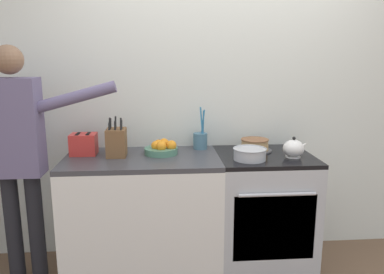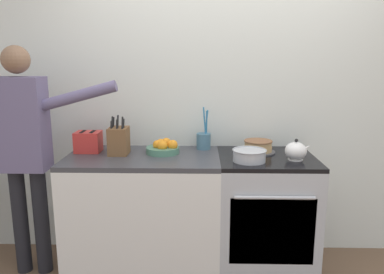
{
  "view_description": "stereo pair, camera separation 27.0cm",
  "coord_description": "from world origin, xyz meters",
  "px_view_note": "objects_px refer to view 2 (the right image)",
  "views": [
    {
      "loc": [
        -0.48,
        -2.35,
        1.61
      ],
      "look_at": [
        -0.27,
        0.29,
        1.05
      ],
      "focal_mm": 35.0,
      "sensor_mm": 36.0,
      "label": 1
    },
    {
      "loc": [
        -0.21,
        -2.35,
        1.61
      ],
      "look_at": [
        -0.27,
        0.29,
        1.05
      ],
      "focal_mm": 35.0,
      "sensor_mm": 36.0,
      "label": 2
    }
  ],
  "objects_px": {
    "utensil_crock": "(204,140)",
    "toaster": "(88,142)",
    "fruit_bowl": "(163,148)",
    "mixing_bowl": "(249,155)",
    "tea_kettle": "(296,151)",
    "stove_range": "(264,214)",
    "knife_block": "(119,141)",
    "layer_cake": "(258,147)",
    "person_baker": "(25,142)"
  },
  "relations": [
    {
      "from": "utensil_crock",
      "to": "toaster",
      "type": "distance_m",
      "value": 0.9
    },
    {
      "from": "fruit_bowl",
      "to": "toaster",
      "type": "height_order",
      "value": "toaster"
    },
    {
      "from": "mixing_bowl",
      "to": "utensil_crock",
      "type": "relative_size",
      "value": 0.71
    },
    {
      "from": "fruit_bowl",
      "to": "tea_kettle",
      "type": "bearing_deg",
      "value": -10.05
    },
    {
      "from": "stove_range",
      "to": "mixing_bowl",
      "type": "relative_size",
      "value": 3.77
    },
    {
      "from": "mixing_bowl",
      "to": "knife_block",
      "type": "xyz_separation_m",
      "value": [
        -0.95,
        0.18,
        0.06
      ]
    },
    {
      "from": "utensil_crock",
      "to": "toaster",
      "type": "xyz_separation_m",
      "value": [
        -0.89,
        -0.11,
        0.01
      ]
    },
    {
      "from": "layer_cake",
      "to": "fruit_bowl",
      "type": "relative_size",
      "value": 1.05
    },
    {
      "from": "mixing_bowl",
      "to": "person_baker",
      "type": "relative_size",
      "value": 0.14
    },
    {
      "from": "utensil_crock",
      "to": "toaster",
      "type": "height_order",
      "value": "utensil_crock"
    },
    {
      "from": "toaster",
      "to": "mixing_bowl",
      "type": "bearing_deg",
      "value": -11.48
    },
    {
      "from": "stove_range",
      "to": "mixing_bowl",
      "type": "xyz_separation_m",
      "value": [
        -0.15,
        -0.14,
        0.49
      ]
    },
    {
      "from": "stove_range",
      "to": "fruit_bowl",
      "type": "height_order",
      "value": "fruit_bowl"
    },
    {
      "from": "fruit_bowl",
      "to": "layer_cake",
      "type": "bearing_deg",
      "value": 3.24
    },
    {
      "from": "knife_block",
      "to": "fruit_bowl",
      "type": "distance_m",
      "value": 0.34
    },
    {
      "from": "stove_range",
      "to": "layer_cake",
      "type": "bearing_deg",
      "value": 111.64
    },
    {
      "from": "knife_block",
      "to": "toaster",
      "type": "xyz_separation_m",
      "value": [
        -0.25,
        0.06,
        -0.03
      ]
    },
    {
      "from": "tea_kettle",
      "to": "toaster",
      "type": "height_order",
      "value": "toaster"
    },
    {
      "from": "mixing_bowl",
      "to": "fruit_bowl",
      "type": "bearing_deg",
      "value": 160.85
    },
    {
      "from": "person_baker",
      "to": "knife_block",
      "type": "bearing_deg",
      "value": 11.45
    },
    {
      "from": "tea_kettle",
      "to": "toaster",
      "type": "xyz_separation_m",
      "value": [
        -1.54,
        0.2,
        0.02
      ]
    },
    {
      "from": "layer_cake",
      "to": "knife_block",
      "type": "distance_m",
      "value": 1.06
    },
    {
      "from": "mixing_bowl",
      "to": "utensil_crock",
      "type": "height_order",
      "value": "utensil_crock"
    },
    {
      "from": "layer_cake",
      "to": "tea_kettle",
      "type": "relative_size",
      "value": 1.42
    },
    {
      "from": "tea_kettle",
      "to": "toaster",
      "type": "distance_m",
      "value": 1.55
    },
    {
      "from": "stove_range",
      "to": "layer_cake",
      "type": "xyz_separation_m",
      "value": [
        -0.05,
        0.12,
        0.49
      ]
    },
    {
      "from": "stove_range",
      "to": "person_baker",
      "type": "relative_size",
      "value": 0.53
    },
    {
      "from": "layer_cake",
      "to": "utensil_crock",
      "type": "bearing_deg",
      "value": 166.32
    },
    {
      "from": "stove_range",
      "to": "toaster",
      "type": "relative_size",
      "value": 4.39
    },
    {
      "from": "knife_block",
      "to": "fruit_bowl",
      "type": "relative_size",
      "value": 1.19
    },
    {
      "from": "tea_kettle",
      "to": "person_baker",
      "type": "xyz_separation_m",
      "value": [
        -1.94,
        0.01,
        0.05
      ]
    },
    {
      "from": "layer_cake",
      "to": "mixing_bowl",
      "type": "distance_m",
      "value": 0.28
    },
    {
      "from": "toaster",
      "to": "person_baker",
      "type": "height_order",
      "value": "person_baker"
    },
    {
      "from": "person_baker",
      "to": "mixing_bowl",
      "type": "bearing_deg",
      "value": -1.35
    },
    {
      "from": "layer_cake",
      "to": "toaster",
      "type": "relative_size",
      "value": 1.29
    },
    {
      "from": "person_baker",
      "to": "layer_cake",
      "type": "bearing_deg",
      "value": 7.38
    },
    {
      "from": "knife_block",
      "to": "toaster",
      "type": "distance_m",
      "value": 0.26
    },
    {
      "from": "knife_block",
      "to": "toaster",
      "type": "relative_size",
      "value": 1.45
    },
    {
      "from": "mixing_bowl",
      "to": "toaster",
      "type": "relative_size",
      "value": 1.17
    },
    {
      "from": "tea_kettle",
      "to": "fruit_bowl",
      "type": "relative_size",
      "value": 0.74
    },
    {
      "from": "stove_range",
      "to": "layer_cake",
      "type": "distance_m",
      "value": 0.51
    },
    {
      "from": "mixing_bowl",
      "to": "toaster",
      "type": "distance_m",
      "value": 1.23
    },
    {
      "from": "tea_kettle",
      "to": "person_baker",
      "type": "distance_m",
      "value": 1.94
    },
    {
      "from": "knife_block",
      "to": "utensil_crock",
      "type": "distance_m",
      "value": 0.66
    },
    {
      "from": "stove_range",
      "to": "tea_kettle",
      "type": "height_order",
      "value": "tea_kettle"
    },
    {
      "from": "stove_range",
      "to": "layer_cake",
      "type": "relative_size",
      "value": 3.41
    },
    {
      "from": "layer_cake",
      "to": "mixing_bowl",
      "type": "relative_size",
      "value": 1.1
    },
    {
      "from": "knife_block",
      "to": "person_baker",
      "type": "xyz_separation_m",
      "value": [
        -0.65,
        -0.12,
        0.01
      ]
    },
    {
      "from": "stove_range",
      "to": "knife_block",
      "type": "bearing_deg",
      "value": 177.67
    },
    {
      "from": "stove_range",
      "to": "person_baker",
      "type": "height_order",
      "value": "person_baker"
    }
  ]
}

